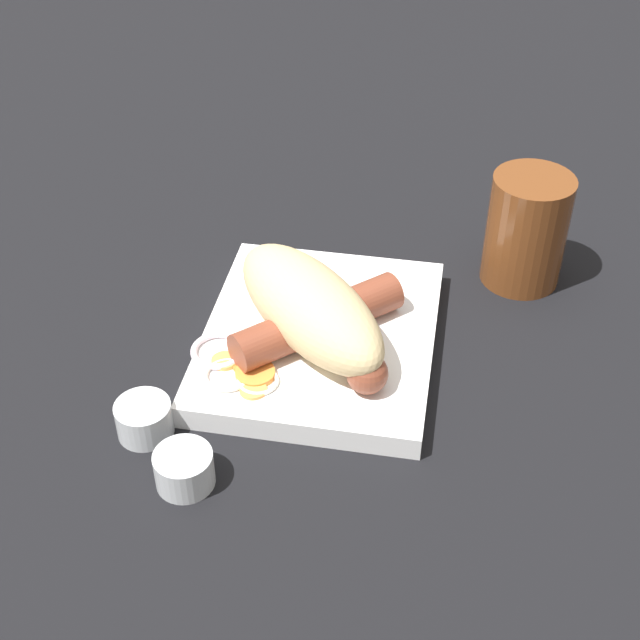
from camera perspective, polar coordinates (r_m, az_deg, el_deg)
ground_plane at (r=0.75m, az=0.00°, el=-1.80°), size 3.00×3.00×0.00m
food_tray at (r=0.74m, az=0.00°, el=-1.21°), size 0.22×0.19×0.02m
bread_roll at (r=0.71m, az=-0.65°, el=0.87°), size 0.18×0.17×0.06m
sausage at (r=0.72m, az=-0.42°, el=-0.02°), size 0.14×0.14×0.03m
pickled_veggies at (r=0.70m, az=-5.52°, el=-2.93°), size 0.07×0.08×0.01m
condiment_cup_near at (r=0.68m, az=-11.18°, el=-6.33°), size 0.04×0.04×0.03m
condiment_cup_far at (r=0.65m, az=-8.67°, el=-9.49°), size 0.04×0.04×0.03m
drink_glass at (r=0.82m, az=13.08°, el=5.63°), size 0.07×0.07×0.10m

